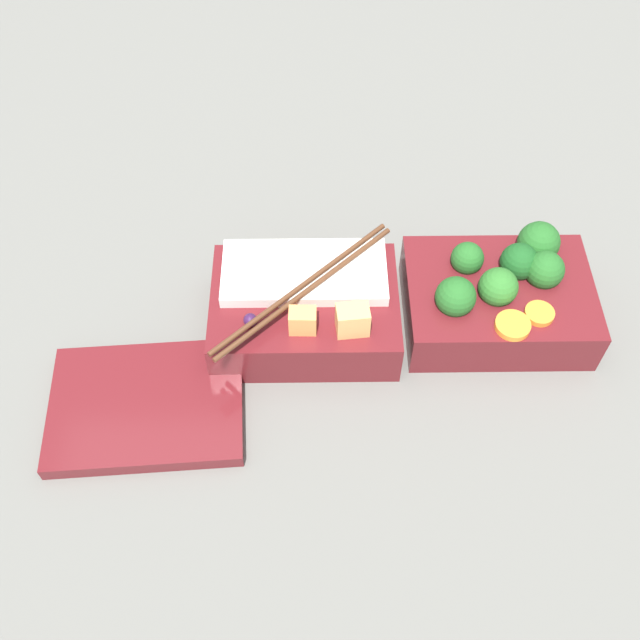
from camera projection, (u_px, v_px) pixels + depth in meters
name	position (u px, v px, depth m)	size (l,w,h in m)	color
ground_plane	(412.00, 326.00, 0.76)	(3.00, 3.00, 0.00)	slate
bento_tray_vegetable	(499.00, 295.00, 0.74)	(0.18, 0.14, 0.08)	maroon
bento_tray_rice	(305.00, 310.00, 0.73)	(0.18, 0.16, 0.08)	maroon
bento_lid	(147.00, 405.00, 0.69)	(0.18, 0.13, 0.02)	maroon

